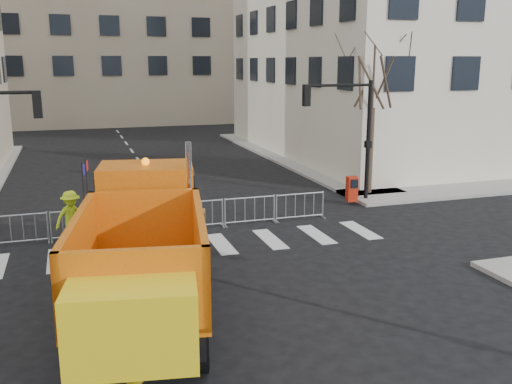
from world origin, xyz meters
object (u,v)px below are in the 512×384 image
object	(u,v)px
cop_a	(181,227)
cop_c	(118,216)
worker	(71,217)
newspaper_box	(352,189)
cop_b	(169,226)
plow_truck	(144,247)

from	to	relation	value
cop_a	cop_c	bearing A→B (deg)	-66.30
worker	newspaper_box	size ratio (longest dim) A/B	1.64
cop_a	worker	size ratio (longest dim) A/B	0.98
cop_c	newspaper_box	xyz separation A→B (m)	(10.26, 2.17, -0.21)
cop_b	cop_c	size ratio (longest dim) A/B	1.13
newspaper_box	cop_a	bearing A→B (deg)	-147.75
cop_b	worker	distance (m)	3.61
plow_truck	newspaper_box	xyz separation A→B (m)	(10.13, 8.82, -1.15)
cop_a	cop_b	distance (m)	0.55
worker	newspaper_box	world-z (taller)	worker
worker	newspaper_box	xyz separation A→B (m)	(11.80, 2.37, -0.35)
plow_truck	cop_a	bearing A→B (deg)	-10.64
cop_b	worker	world-z (taller)	cop_b
cop_a	newspaper_box	distance (m)	9.32
newspaper_box	worker	bearing A→B (deg)	-162.46
cop_a	cop_c	distance (m)	2.70
plow_truck	cop_c	size ratio (longest dim) A/B	6.08
plow_truck	cop_a	size ratio (longest dim) A/B	6.26
cop_c	newspaper_box	size ratio (longest dim) A/B	1.65
cop_c	worker	world-z (taller)	worker
worker	plow_truck	bearing A→B (deg)	-100.92
plow_truck	worker	bearing A→B (deg)	24.35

